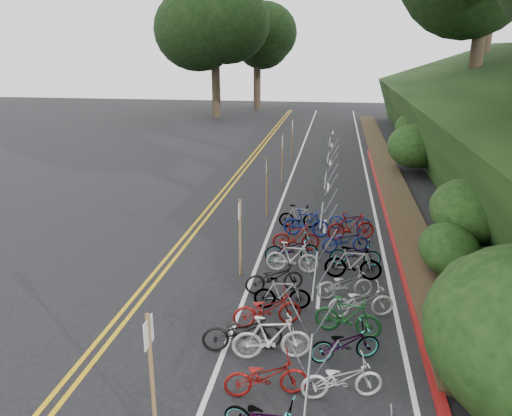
% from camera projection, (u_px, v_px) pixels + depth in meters
% --- Properties ---
extents(ground, '(120.00, 120.00, 0.00)m').
position_uv_depth(ground, '(172.00, 369.00, 11.13)').
color(ground, black).
rests_on(ground, ground).
extents(road_markings, '(7.47, 80.00, 0.01)m').
position_uv_depth(road_markings, '(264.00, 222.00, 20.53)').
color(road_markings, gold).
rests_on(road_markings, ground).
extents(red_curb, '(0.25, 28.00, 0.10)m').
position_uv_depth(red_curb, '(387.00, 213.00, 21.54)').
color(red_curb, maroon).
rests_on(red_curb, ground).
extents(bike_rack_front, '(1.12, 3.12, 1.12)m').
position_uv_depth(bike_rack_front, '(307.00, 394.00, 9.05)').
color(bike_rack_front, gray).
rests_on(bike_rack_front, ground).
extents(bike_racks_rest, '(1.14, 23.00, 1.17)m').
position_uv_depth(bike_racks_rest, '(325.00, 186.00, 22.64)').
color(bike_racks_rest, gray).
rests_on(bike_racks_rest, ground).
extents(signpost_near, '(0.08, 0.40, 2.62)m').
position_uv_depth(signpost_near, '(152.00, 372.00, 8.60)').
color(signpost_near, brown).
rests_on(signpost_near, ground).
extents(signposts_rest, '(0.08, 18.40, 2.50)m').
position_uv_depth(signposts_rest, '(276.00, 167.00, 23.77)').
color(signposts_rest, brown).
rests_on(signposts_rest, ground).
extents(bike_front, '(1.10, 2.00, 1.00)m').
position_uv_depth(bike_front, '(242.00, 331.00, 11.68)').
color(bike_front, black).
rests_on(bike_front, ground).
extents(bike_valet, '(3.58, 14.64, 1.10)m').
position_uv_depth(bike_valet, '(317.00, 290.00, 13.73)').
color(bike_valet, '#144C1E').
rests_on(bike_valet, ground).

